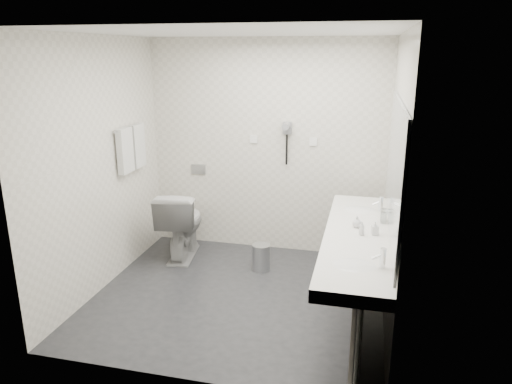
# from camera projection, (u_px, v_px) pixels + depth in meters

# --- Properties ---
(floor) EXTENTS (2.80, 2.80, 0.00)m
(floor) POSITION_uv_depth(u_px,v_px,m) (238.00, 296.00, 4.75)
(floor) COLOR #27272B
(floor) RESTS_ON ground
(ceiling) EXTENTS (2.80, 2.80, 0.00)m
(ceiling) POSITION_uv_depth(u_px,v_px,m) (235.00, 32.00, 4.05)
(ceiling) COLOR white
(ceiling) RESTS_ON wall_back
(wall_back) EXTENTS (2.80, 0.00, 2.80)m
(wall_back) POSITION_uv_depth(u_px,v_px,m) (266.00, 148.00, 5.61)
(wall_back) COLOR silver
(wall_back) RESTS_ON floor
(wall_front) EXTENTS (2.80, 0.00, 2.80)m
(wall_front) POSITION_uv_depth(u_px,v_px,m) (184.00, 222.00, 3.19)
(wall_front) COLOR silver
(wall_front) RESTS_ON floor
(wall_left) EXTENTS (0.00, 2.60, 2.60)m
(wall_left) POSITION_uv_depth(u_px,v_px,m) (100.00, 166.00, 4.71)
(wall_left) COLOR silver
(wall_left) RESTS_ON floor
(wall_right) EXTENTS (0.00, 2.60, 2.60)m
(wall_right) POSITION_uv_depth(u_px,v_px,m) (394.00, 184.00, 4.09)
(wall_right) COLOR silver
(wall_right) RESTS_ON floor
(vanity_counter) EXTENTS (0.55, 2.20, 0.10)m
(vanity_counter) POSITION_uv_depth(u_px,v_px,m) (357.00, 239.00, 4.09)
(vanity_counter) COLOR white
(vanity_counter) RESTS_ON floor
(vanity_panel) EXTENTS (0.03, 2.15, 0.75)m
(vanity_panel) POSITION_uv_depth(u_px,v_px,m) (357.00, 284.00, 4.20)
(vanity_panel) COLOR gray
(vanity_panel) RESTS_ON floor
(vanity_post_near) EXTENTS (0.06, 0.06, 0.75)m
(vanity_post_near) POSITION_uv_depth(u_px,v_px,m) (356.00, 354.00, 3.23)
(vanity_post_near) COLOR silver
(vanity_post_near) RESTS_ON floor
(vanity_post_far) EXTENTS (0.06, 0.06, 0.75)m
(vanity_post_far) POSITION_uv_depth(u_px,v_px,m) (363.00, 240.00, 5.17)
(vanity_post_far) COLOR silver
(vanity_post_far) RESTS_ON floor
(mirror) EXTENTS (0.02, 2.20, 1.05)m
(mirror) POSITION_uv_depth(u_px,v_px,m) (395.00, 166.00, 3.85)
(mirror) COLOR #B2BCC6
(mirror) RESTS_ON wall_right
(basin_near) EXTENTS (0.40, 0.31, 0.05)m
(basin_near) POSITION_uv_depth(u_px,v_px,m) (354.00, 267.00, 3.47)
(basin_near) COLOR white
(basin_near) RESTS_ON vanity_counter
(basin_far) EXTENTS (0.40, 0.31, 0.05)m
(basin_far) POSITION_uv_depth(u_px,v_px,m) (360.00, 211.00, 4.69)
(basin_far) COLOR white
(basin_far) RESTS_ON vanity_counter
(faucet_near) EXTENTS (0.04, 0.04, 0.15)m
(faucet_near) POSITION_uv_depth(u_px,v_px,m) (383.00, 258.00, 3.40)
(faucet_near) COLOR silver
(faucet_near) RESTS_ON vanity_counter
(faucet_far) EXTENTS (0.04, 0.04, 0.15)m
(faucet_far) POSITION_uv_depth(u_px,v_px,m) (381.00, 204.00, 4.62)
(faucet_far) COLOR silver
(faucet_far) RESTS_ON vanity_counter
(soap_bottle_a) EXTENTS (0.07, 0.07, 0.12)m
(soap_bottle_a) POSITION_uv_depth(u_px,v_px,m) (375.00, 228.00, 4.03)
(soap_bottle_a) COLOR silver
(soap_bottle_a) RESTS_ON vanity_counter
(soap_bottle_b) EXTENTS (0.09, 0.09, 0.10)m
(soap_bottle_b) POSITION_uv_depth(u_px,v_px,m) (357.00, 222.00, 4.20)
(soap_bottle_b) COLOR silver
(soap_bottle_b) RESTS_ON vanity_counter
(soap_bottle_c) EXTENTS (0.06, 0.06, 0.12)m
(soap_bottle_c) POSITION_uv_depth(u_px,v_px,m) (362.00, 228.00, 4.02)
(soap_bottle_c) COLOR silver
(soap_bottle_c) RESTS_ON vanity_counter
(glass_left) EXTENTS (0.06, 0.06, 0.10)m
(glass_left) POSITION_uv_depth(u_px,v_px,m) (384.00, 218.00, 4.30)
(glass_left) COLOR silver
(glass_left) RESTS_ON vanity_counter
(glass_right) EXTENTS (0.06, 0.06, 0.11)m
(glass_right) POSITION_uv_depth(u_px,v_px,m) (384.00, 215.00, 4.37)
(glass_right) COLOR silver
(glass_right) RESTS_ON vanity_counter
(toilet) EXTENTS (0.56, 0.86, 0.82)m
(toilet) POSITION_uv_depth(u_px,v_px,m) (181.00, 223.00, 5.59)
(toilet) COLOR white
(toilet) RESTS_ON floor
(flush_plate) EXTENTS (0.18, 0.02, 0.12)m
(flush_plate) POSITION_uv_depth(u_px,v_px,m) (198.00, 169.00, 5.87)
(flush_plate) COLOR #B2B5BA
(flush_plate) RESTS_ON wall_back
(pedal_bin) EXTENTS (0.21, 0.21, 0.28)m
(pedal_bin) POSITION_uv_depth(u_px,v_px,m) (261.00, 258.00, 5.30)
(pedal_bin) COLOR #B2B5BA
(pedal_bin) RESTS_ON floor
(bin_lid) EXTENTS (0.20, 0.20, 0.02)m
(bin_lid) POSITION_uv_depth(u_px,v_px,m) (261.00, 245.00, 5.26)
(bin_lid) COLOR #B2B5BA
(bin_lid) RESTS_ON pedal_bin
(towel_rail) EXTENTS (0.02, 0.62, 0.02)m
(towel_rail) POSITION_uv_depth(u_px,v_px,m) (129.00, 128.00, 5.13)
(towel_rail) COLOR silver
(towel_rail) RESTS_ON wall_left
(towel_near) EXTENTS (0.07, 0.24, 0.48)m
(towel_near) POSITION_uv_depth(u_px,v_px,m) (125.00, 151.00, 5.06)
(towel_near) COLOR silver
(towel_near) RESTS_ON towel_rail
(towel_far) EXTENTS (0.07, 0.24, 0.48)m
(towel_far) POSITION_uv_depth(u_px,v_px,m) (137.00, 146.00, 5.32)
(towel_far) COLOR silver
(towel_far) RESTS_ON towel_rail
(dryer_cradle) EXTENTS (0.10, 0.04, 0.14)m
(dryer_cradle) POSITION_uv_depth(u_px,v_px,m) (287.00, 128.00, 5.46)
(dryer_cradle) COLOR gray
(dryer_cradle) RESTS_ON wall_back
(dryer_barrel) EXTENTS (0.08, 0.14, 0.08)m
(dryer_barrel) POSITION_uv_depth(u_px,v_px,m) (286.00, 126.00, 5.38)
(dryer_barrel) COLOR gray
(dryer_barrel) RESTS_ON dryer_cradle
(dryer_cord) EXTENTS (0.02, 0.02, 0.35)m
(dryer_cord) POSITION_uv_depth(u_px,v_px,m) (287.00, 150.00, 5.51)
(dryer_cord) COLOR black
(dryer_cord) RESTS_ON dryer_cradle
(switch_plate_a) EXTENTS (0.09, 0.02, 0.09)m
(switch_plate_a) POSITION_uv_depth(u_px,v_px,m) (254.00, 139.00, 5.61)
(switch_plate_a) COLOR white
(switch_plate_a) RESTS_ON wall_back
(switch_plate_b) EXTENTS (0.09, 0.02, 0.09)m
(switch_plate_b) POSITION_uv_depth(u_px,v_px,m) (313.00, 142.00, 5.45)
(switch_plate_b) COLOR white
(switch_plate_b) RESTS_ON wall_back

